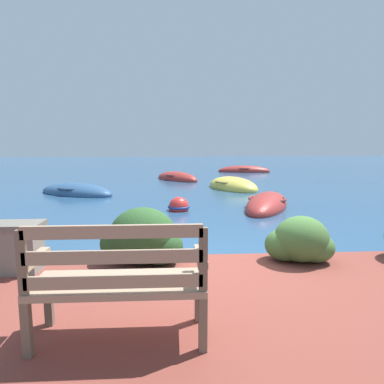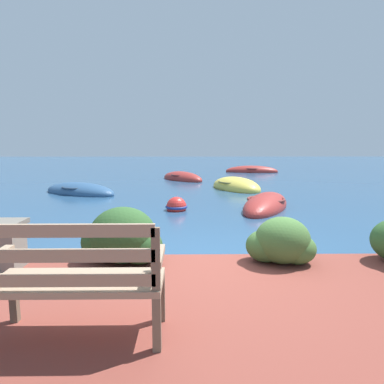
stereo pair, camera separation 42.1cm
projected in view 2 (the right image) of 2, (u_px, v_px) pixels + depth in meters
name	position (u px, v px, depth m)	size (l,w,h in m)	color
ground_plane	(198.00, 270.00, 4.58)	(80.00, 80.00, 0.00)	navy
park_bench	(76.00, 278.00, 2.52)	(1.28, 0.48, 0.93)	brown
hedge_clump_left	(122.00, 239.00, 4.21)	(1.02, 0.74, 0.70)	#284C23
hedge_clump_centre	(281.00, 243.00, 4.20)	(0.85, 0.61, 0.57)	#426B33
rowboat_nearest	(266.00, 206.00, 8.95)	(2.06, 2.98, 0.68)	#9E2D28
rowboat_mid	(80.00, 192.00, 11.58)	(3.07, 2.38, 0.66)	#2D517A
rowboat_far	(236.00, 187.00, 12.73)	(2.22, 2.90, 0.78)	#DBC64C
rowboat_outer	(182.00, 179.00, 15.88)	(2.41, 2.73, 0.69)	#9E2D28
rowboat_distant	(252.00, 171.00, 20.12)	(3.16, 1.47, 0.68)	#9E2D28
mooring_buoy	(176.00, 207.00, 8.67)	(0.56, 0.56, 0.51)	red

